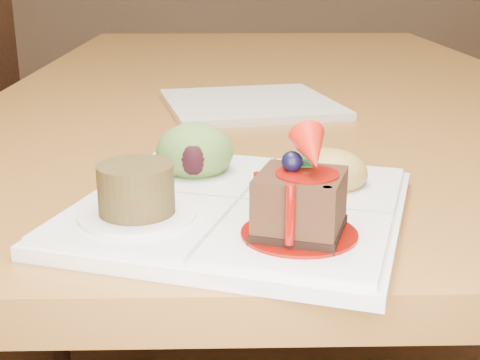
{
  "coord_description": "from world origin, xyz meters",
  "views": [
    {
      "loc": [
        -0.1,
        -1.31,
        0.97
      ],
      "look_at": [
        -0.09,
        -0.75,
        0.79
      ],
      "focal_mm": 50.0,
      "sensor_mm": 36.0,
      "label": 1
    }
  ],
  "objects": [
    {
      "name": "dining_table",
      "position": [
        0.0,
        0.0,
        0.68
      ],
      "size": [
        1.0,
        1.8,
        0.75
      ],
      "color": "#9A6127",
      "rests_on": "ground"
    },
    {
      "name": "sampler_plate",
      "position": [
        -0.09,
        -0.75,
        0.77
      ],
      "size": [
        0.35,
        0.35,
        0.11
      ],
      "rotation": [
        0.0,
        0.0,
        -0.32
      ],
      "color": "white",
      "rests_on": "dining_table"
    },
    {
      "name": "second_plate",
      "position": [
        -0.06,
        -0.27,
        0.76
      ],
      "size": [
        0.3,
        0.3,
        0.01
      ],
      "primitive_type": "cube",
      "rotation": [
        0.0,
        0.0,
        0.21
      ],
      "color": "white",
      "rests_on": "dining_table"
    }
  ]
}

